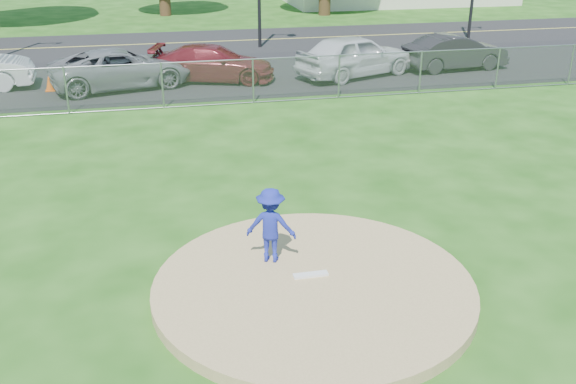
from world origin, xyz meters
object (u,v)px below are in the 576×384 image
(pitcher, at_px, (271,225))
(parked_car_gray, at_px, (121,68))
(traffic_cone, at_px, (50,82))
(parked_car_darkred, at_px, (213,63))
(parked_car_pearl, at_px, (355,55))
(parked_car_charcoal, at_px, (455,52))

(pitcher, height_order, parked_car_gray, pitcher)
(traffic_cone, bearing_deg, parked_car_darkred, 2.45)
(parked_car_pearl, bearing_deg, parked_car_gray, 68.06)
(pitcher, xyz_separation_m, parked_car_gray, (-2.82, 14.26, -0.16))
(pitcher, xyz_separation_m, traffic_cone, (-5.38, 14.35, -0.55))
(traffic_cone, xyz_separation_m, parked_car_darkred, (5.98, 0.26, 0.35))
(pitcher, xyz_separation_m, parked_car_darkred, (0.60, 14.60, -0.20))
(pitcher, bearing_deg, parked_car_charcoal, -105.09)
(traffic_cone, distance_m, parked_car_pearl, 11.50)
(parked_car_charcoal, bearing_deg, parked_car_gray, 85.07)
(parked_car_gray, relative_size, parked_car_pearl, 1.05)
(pitcher, height_order, parked_car_darkred, pitcher)
(parked_car_gray, bearing_deg, parked_car_charcoal, -102.87)
(parked_car_darkred, height_order, parked_car_pearl, parked_car_pearl)
(parked_car_pearl, distance_m, parked_car_charcoal, 4.45)
(pitcher, relative_size, parked_car_gray, 0.27)
(parked_car_darkred, bearing_deg, pitcher, -166.20)
(traffic_cone, relative_size, parked_car_pearl, 0.13)
(parked_car_pearl, relative_size, parked_car_charcoal, 1.13)
(pitcher, bearing_deg, parked_car_darkred, -71.43)
(pitcher, relative_size, parked_car_pearl, 0.28)
(pitcher, xyz_separation_m, parked_car_pearl, (6.11, 14.17, -0.05))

